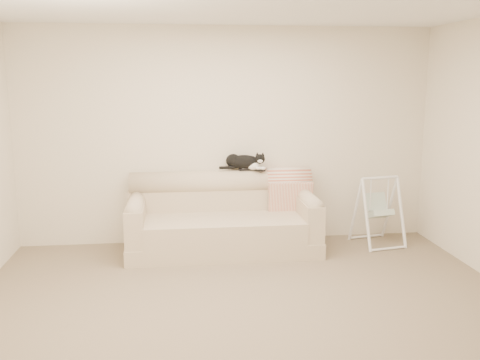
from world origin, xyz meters
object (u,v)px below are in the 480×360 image
Objects in this scene: remote_b at (259,170)px; baby_swing at (378,210)px; remote_a at (246,169)px; tuxedo_cat at (244,162)px; sofa at (223,220)px.

remote_b is 0.19× the size of baby_swing.
remote_a reaches higher than baby_swing.
tuxedo_cat is 1.72m from baby_swing.
sofa is at bearing -141.01° from remote_a.
remote_a reaches higher than remote_b.
remote_a is (0.31, 0.25, 0.56)m from sofa.
tuxedo_cat reaches higher than baby_swing.
baby_swing is (1.58, -0.26, -0.49)m from remote_a.
sofa is 0.68m from remote_a.
baby_swing is (1.89, -0.01, 0.07)m from sofa.
remote_b is (0.46, 0.21, 0.56)m from sofa.
tuxedo_cat is at bearing 157.51° from remote_a.
remote_a is at bearing 164.82° from remote_b.
tuxedo_cat is (-0.17, 0.05, 0.10)m from remote_b.
sofa is 13.99× the size of remote_b.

